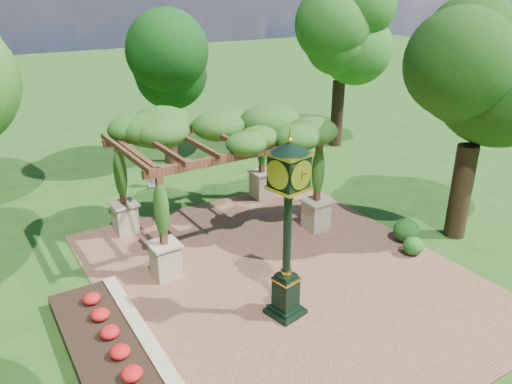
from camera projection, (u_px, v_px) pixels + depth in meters
ground at (302, 292)px, 14.13m from camera, size 120.00×120.00×0.00m
brick_plaza at (282, 276)px, 14.91m from camera, size 10.00×12.00×0.04m
border_wall at (139, 332)px, 12.22m from camera, size 0.35×5.00×0.40m
flower_bed at (103, 345)px, 11.79m from camera, size 1.50×5.00×0.36m
pedestal_clock at (288, 216)px, 12.08m from camera, size 1.12×1.12×4.82m
pergola at (219, 138)px, 16.34m from camera, size 6.74×4.35×4.17m
sundial at (153, 178)px, 21.39m from camera, size 0.62×0.62×0.91m
shrub_front at (413, 246)px, 15.95m from camera, size 0.70×0.70×0.59m
shrub_mid at (406, 230)px, 16.75m from camera, size 0.92×0.92×0.78m
shrub_back at (283, 184)px, 20.85m from camera, size 0.79×0.79×0.61m
tree_north at (165, 58)px, 22.54m from camera, size 3.54×3.54×7.32m
tree_east_far at (343, 27)px, 24.75m from camera, size 3.99×3.99×8.92m
tree_east_near at (482, 67)px, 15.15m from camera, size 3.85×3.85×8.41m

